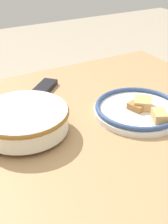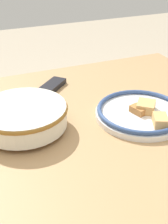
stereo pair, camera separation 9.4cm
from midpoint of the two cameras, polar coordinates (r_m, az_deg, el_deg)
The scene contains 4 objects.
dining_table at distance 0.92m, azimuth -1.06°, elevation -9.53°, with size 1.37×1.05×0.73m.
noodle_bowl at distance 0.92m, azimuth -8.20°, elevation -0.77°, with size 0.26×0.26×0.08m.
food_plate at distance 1.01m, azimuth 13.02°, elevation -0.18°, with size 0.28×0.28×0.05m.
tv_remote at distance 1.15m, azimuth -4.24°, elevation 4.14°, with size 0.17×0.17×0.02m.
Camera 2 is at (-0.22, -0.68, 1.24)m, focal length 50.00 mm.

